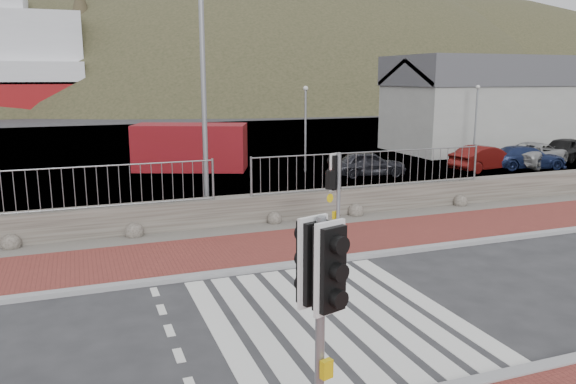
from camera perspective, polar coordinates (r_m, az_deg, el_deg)
name	(u,v)px	position (r m, az deg, el deg)	size (l,w,h in m)	color
ground	(331,317)	(11.08, 4.36, -12.56)	(220.00, 220.00, 0.00)	#28282B
sidewalk_far	(259,249)	(15.00, -2.93, -5.83)	(40.00, 3.00, 0.08)	brown
kerb_far	(278,266)	(13.65, -0.99, -7.57)	(40.00, 0.25, 0.12)	gray
zebra_crossing	(331,317)	(11.08, 4.36, -12.54)	(4.62, 5.60, 0.01)	silver
gravel_strip	(239,231)	(16.84, -5.01, -3.94)	(40.00, 1.50, 0.06)	#59544C
stone_wall	(232,211)	(17.49, -5.74, -1.96)	(40.00, 0.60, 0.90)	#4C463F
railing	(232,168)	(17.07, -5.70, 2.41)	(18.07, 0.07, 1.22)	gray
quay	(149,148)	(37.57, -13.90, 4.33)	(120.00, 40.00, 0.50)	#4C4C4F
water	(114,115)	(72.32, -17.30, 7.49)	(220.00, 50.00, 0.05)	#3F4C54
harbor_building	(487,103)	(37.92, 19.53, 8.52)	(12.20, 6.20, 5.80)	#9E9E99
hills_backdrop	(152,237)	(101.49, -13.61, -4.51)	(254.00, 90.00, 100.00)	#2D2E1C
traffic_signal_near	(321,285)	(6.69, 3.33, -9.40)	(0.48, 0.37, 2.96)	gray
traffic_signal_far	(338,181)	(14.43, 5.08, 1.11)	(0.65, 0.42, 2.65)	gray
streetlight	(207,60)	(17.70, -8.18, 13.14)	(1.90, 0.43, 8.96)	gray
shipping_container	(191,147)	(28.26, -9.86, 4.51)	(5.42, 2.26, 2.26)	maroon
car_a	(369,164)	(26.37, 8.20, 2.87)	(1.38, 3.43, 1.17)	black
car_b	(485,158)	(29.36, 19.35, 3.28)	(1.30, 3.74, 1.23)	#500D0B
car_c	(527,157)	(30.72, 23.07, 3.26)	(1.60, 3.93, 1.14)	#162147
car_d	(535,154)	(31.97, 23.80, 3.57)	(2.04, 4.42, 1.23)	gray
car_e	(568,149)	(34.72, 26.58, 3.95)	(1.53, 3.81, 1.30)	black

